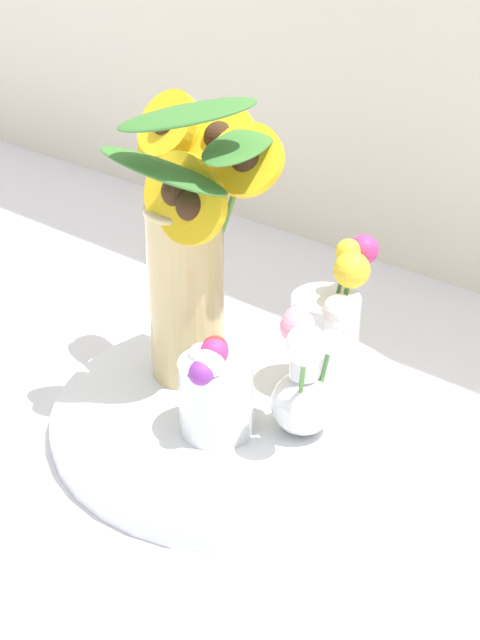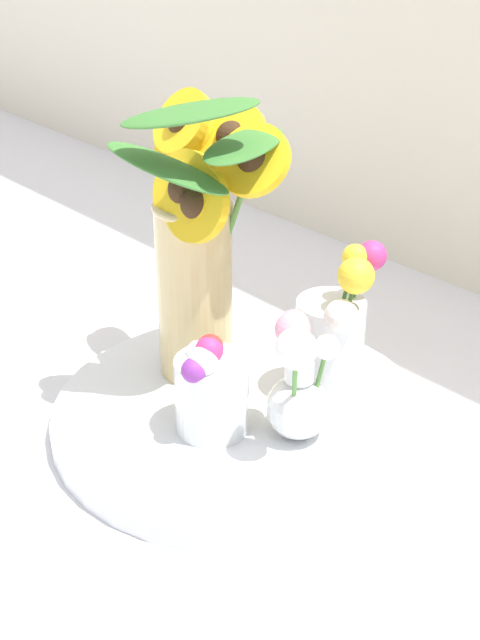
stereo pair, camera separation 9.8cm
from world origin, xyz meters
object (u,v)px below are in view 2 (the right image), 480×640
serving_tray (240,416)px  vase_small_back (334,334)px  mason_jar_sunflowers (198,240)px  vase_small_center (210,388)px  vase_bulb_right (298,384)px

serving_tray → vase_small_back: bearing=64.5°
mason_jar_sunflowers → vase_small_center: bearing=-36.1°
mason_jar_sunflowers → serving_tray: bearing=-13.7°
serving_tray → mason_jar_sunflowers: bearing=166.3°
vase_small_center → vase_bulb_right: vase_bulb_right is taller
serving_tray → vase_small_back: size_ratio=2.33×
vase_bulb_right → vase_small_center: bearing=-142.3°
serving_tray → mason_jar_sunflowers: mason_jar_sunflowers is taller
serving_tray → mason_jar_sunflowers: (-0.10, 0.02, 0.19)m
mason_jar_sunflowers → vase_small_back: (0.15, 0.08, -0.10)m
mason_jar_sunflowers → vase_bulb_right: (0.18, -0.02, -0.11)m
serving_tray → vase_small_back: vase_small_back is taller
vase_bulb_right → vase_small_back: bearing=109.6°
serving_tray → vase_bulb_right: bearing=5.0°
mason_jar_sunflowers → vase_bulb_right: size_ratio=2.26×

